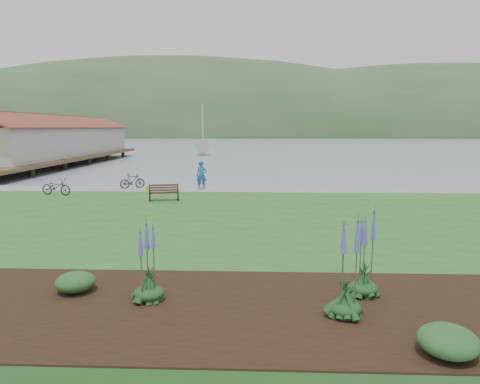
% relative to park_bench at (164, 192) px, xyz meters
% --- Properties ---
extents(ground, '(600.00, 600.00, 0.00)m').
position_rel_park_bench_xyz_m(ground, '(2.80, -2.97, -0.84)').
color(ground, slate).
rests_on(ground, ground).
extents(lawn, '(34.00, 20.00, 0.40)m').
position_rel_park_bench_xyz_m(lawn, '(2.80, -4.97, -0.64)').
color(lawn, '#255E21').
rests_on(lawn, ground).
extents(shoreline_path, '(34.00, 2.20, 0.03)m').
position_rel_park_bench_xyz_m(shoreline_path, '(2.80, 3.93, -0.43)').
color(shoreline_path, gray).
rests_on(shoreline_path, lawn).
extents(garden_bed, '(24.00, 4.40, 0.04)m').
position_rel_park_bench_xyz_m(garden_bed, '(5.80, -12.77, -0.42)').
color(garden_bed, black).
rests_on(garden_bed, lawn).
extents(far_hillside, '(580.00, 80.00, 38.00)m').
position_rel_park_bench_xyz_m(far_hillside, '(22.80, 167.03, -0.84)').
color(far_hillside, '#31522E').
rests_on(far_hillside, ground).
extents(pier_pavilion, '(8.00, 36.00, 5.40)m').
position_rel_park_bench_xyz_m(pier_pavilion, '(-17.20, 24.55, 1.80)').
color(pier_pavilion, '#4C3826').
rests_on(pier_pavilion, ground).
extents(park_bench, '(1.52, 0.87, 0.89)m').
position_rel_park_bench_xyz_m(park_bench, '(0.00, 0.00, 0.00)').
color(park_bench, '#312013').
rests_on(park_bench, lawn).
extents(person, '(0.79, 0.61, 1.98)m').
position_rel_park_bench_xyz_m(person, '(1.40, 3.87, 0.55)').
color(person, '#225D9B').
rests_on(person, lawn).
extents(bicycle_a, '(0.94, 1.82, 0.90)m').
position_rel_park_bench_xyz_m(bicycle_a, '(-6.21, 1.54, 0.01)').
color(bicycle_a, black).
rests_on(bicycle_a, lawn).
extents(bicycle_b, '(1.08, 1.50, 0.89)m').
position_rel_park_bench_xyz_m(bicycle_b, '(-2.83, 4.23, 0.00)').
color(bicycle_b, black).
rests_on(bicycle_b, lawn).
extents(sailboat, '(10.89, 11.01, 23.50)m').
position_rel_park_bench_xyz_m(sailboat, '(-3.31, 42.06, -0.84)').
color(sailboat, silver).
rests_on(sailboat, ground).
extents(pannier, '(0.24, 0.32, 0.31)m').
position_rel_park_bench_xyz_m(pannier, '(-1.61, 3.02, -0.29)').
color(pannier, gold).
rests_on(pannier, lawn).
extents(echium_0, '(0.62, 0.62, 2.12)m').
position_rel_park_bench_xyz_m(echium_0, '(6.34, -13.06, 0.40)').
color(echium_0, '#163C1B').
rests_on(echium_0, garden_bed).
extents(echium_1, '(0.62, 0.62, 2.11)m').
position_rel_park_bench_xyz_m(echium_1, '(6.95, -12.00, 0.40)').
color(echium_1, '#163C1B').
rests_on(echium_1, garden_bed).
extents(echium_4, '(0.62, 0.62, 2.00)m').
position_rel_park_bench_xyz_m(echium_4, '(2.39, -12.47, 0.35)').
color(echium_4, '#163C1B').
rests_on(echium_4, garden_bed).
extents(shrub_0, '(0.86, 0.86, 0.43)m').
position_rel_park_bench_xyz_m(shrub_0, '(0.64, -12.04, -0.19)').
color(shrub_0, '#1E4C21').
rests_on(shrub_0, garden_bed).
extents(shrub_1, '(0.95, 0.95, 0.48)m').
position_rel_park_bench_xyz_m(shrub_1, '(7.68, -14.45, -0.16)').
color(shrub_1, '#1E4C21').
rests_on(shrub_1, garden_bed).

